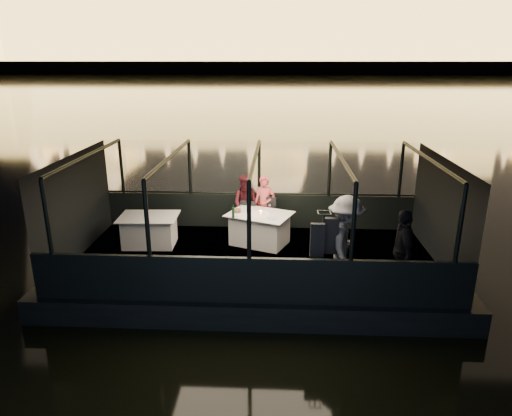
{
  "coord_description": "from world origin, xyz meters",
  "views": [
    {
      "loc": [
        0.5,
        -9.43,
        4.77
      ],
      "look_at": [
        0.0,
        0.4,
        1.55
      ],
      "focal_mm": 32.0,
      "sensor_mm": 36.0,
      "label": 1
    }
  ],
  "objects_px": {
    "coat_stand": "(322,250)",
    "person_woman_coral": "(264,205)",
    "chair_port_right": "(267,220)",
    "dining_table_central": "(260,229)",
    "person_man_maroon": "(247,205)",
    "chair_port_left": "(248,220)",
    "passenger_stripe": "(345,248)",
    "wine_bottle": "(233,211)",
    "passenger_dark": "(402,249)",
    "dining_table_aft": "(149,230)"
  },
  "relations": [
    {
      "from": "dining_table_aft",
      "to": "wine_bottle",
      "type": "distance_m",
      "value": 2.1
    },
    {
      "from": "chair_port_right",
      "to": "person_man_maroon",
      "type": "distance_m",
      "value": 0.67
    },
    {
      "from": "dining_table_central",
      "to": "person_man_maroon",
      "type": "distance_m",
      "value": 0.89
    },
    {
      "from": "passenger_dark",
      "to": "wine_bottle",
      "type": "relative_size",
      "value": 5.41
    },
    {
      "from": "person_woman_coral",
      "to": "person_man_maroon",
      "type": "height_order",
      "value": "person_man_maroon"
    },
    {
      "from": "coat_stand",
      "to": "passenger_dark",
      "type": "xyz_separation_m",
      "value": [
        1.52,
        0.21,
        -0.05
      ]
    },
    {
      "from": "chair_port_left",
      "to": "dining_table_aft",
      "type": "bearing_deg",
      "value": -149.43
    },
    {
      "from": "chair_port_left",
      "to": "dining_table_central",
      "type": "bearing_deg",
      "value": -39.69
    },
    {
      "from": "chair_port_right",
      "to": "dining_table_central",
      "type": "bearing_deg",
      "value": -91.74
    },
    {
      "from": "chair_port_right",
      "to": "person_man_maroon",
      "type": "xyz_separation_m",
      "value": [
        -0.53,
        0.27,
        0.3
      ]
    },
    {
      "from": "chair_port_right",
      "to": "coat_stand",
      "type": "height_order",
      "value": "coat_stand"
    },
    {
      "from": "chair_port_left",
      "to": "wine_bottle",
      "type": "xyz_separation_m",
      "value": [
        -0.28,
        -0.76,
        0.47
      ]
    },
    {
      "from": "chair_port_right",
      "to": "person_woman_coral",
      "type": "relative_size",
      "value": 0.65
    },
    {
      "from": "dining_table_central",
      "to": "passenger_dark",
      "type": "bearing_deg",
      "value": -38.13
    },
    {
      "from": "passenger_stripe",
      "to": "chair_port_left",
      "type": "bearing_deg",
      "value": 48.41
    },
    {
      "from": "dining_table_central",
      "to": "person_woman_coral",
      "type": "distance_m",
      "value": 0.81
    },
    {
      "from": "chair_port_left",
      "to": "person_woman_coral",
      "type": "bearing_deg",
      "value": 47.9
    },
    {
      "from": "person_woman_coral",
      "to": "passenger_dark",
      "type": "xyz_separation_m",
      "value": [
        2.7,
        -2.91,
        0.1
      ]
    },
    {
      "from": "person_woman_coral",
      "to": "passenger_stripe",
      "type": "xyz_separation_m",
      "value": [
        1.63,
        -2.91,
        0.1
      ]
    },
    {
      "from": "person_man_maroon",
      "to": "passenger_stripe",
      "type": "height_order",
      "value": "passenger_stripe"
    },
    {
      "from": "chair_port_right",
      "to": "passenger_stripe",
      "type": "bearing_deg",
      "value": -40.64
    },
    {
      "from": "coat_stand",
      "to": "person_man_maroon",
      "type": "relative_size",
      "value": 1.1
    },
    {
      "from": "dining_table_aft",
      "to": "chair_port_right",
      "type": "distance_m",
      "value": 2.88
    },
    {
      "from": "dining_table_central",
      "to": "passenger_dark",
      "type": "xyz_separation_m",
      "value": [
        2.79,
        -2.19,
        0.47
      ]
    },
    {
      "from": "chair_port_right",
      "to": "passenger_dark",
      "type": "bearing_deg",
      "value": -26.3
    },
    {
      "from": "coat_stand",
      "to": "passenger_dark",
      "type": "relative_size",
      "value": 1.02
    },
    {
      "from": "person_man_maroon",
      "to": "passenger_dark",
      "type": "xyz_separation_m",
      "value": [
        3.16,
        -2.91,
        0.1
      ]
    },
    {
      "from": "dining_table_central",
      "to": "chair_port_left",
      "type": "bearing_deg",
      "value": 125.64
    },
    {
      "from": "dining_table_central",
      "to": "wine_bottle",
      "type": "height_order",
      "value": "wine_bottle"
    },
    {
      "from": "chair_port_left",
      "to": "passenger_stripe",
      "type": "relative_size",
      "value": 0.46
    },
    {
      "from": "dining_table_aft",
      "to": "passenger_stripe",
      "type": "xyz_separation_m",
      "value": [
        4.35,
        -1.98,
        0.47
      ]
    },
    {
      "from": "dining_table_central",
      "to": "chair_port_left",
      "type": "relative_size",
      "value": 1.67
    },
    {
      "from": "person_woman_coral",
      "to": "wine_bottle",
      "type": "xyz_separation_m",
      "value": [
        -0.69,
        -1.03,
        0.17
      ]
    },
    {
      "from": "dining_table_central",
      "to": "passenger_dark",
      "type": "distance_m",
      "value": 3.58
    },
    {
      "from": "dining_table_central",
      "to": "wine_bottle",
      "type": "relative_size",
      "value": 4.78
    },
    {
      "from": "coat_stand",
      "to": "person_woman_coral",
      "type": "relative_size",
      "value": 1.11
    },
    {
      "from": "coat_stand",
      "to": "dining_table_central",
      "type": "bearing_deg",
      "value": 117.88
    },
    {
      "from": "dining_table_central",
      "to": "person_man_maroon",
      "type": "height_order",
      "value": "person_man_maroon"
    },
    {
      "from": "dining_table_aft",
      "to": "wine_bottle",
      "type": "relative_size",
      "value": 4.52
    },
    {
      "from": "dining_table_central",
      "to": "dining_table_aft",
      "type": "relative_size",
      "value": 1.06
    },
    {
      "from": "chair_port_left",
      "to": "chair_port_right",
      "type": "height_order",
      "value": "chair_port_right"
    },
    {
      "from": "chair_port_left",
      "to": "wine_bottle",
      "type": "bearing_deg",
      "value": -95.27
    },
    {
      "from": "wine_bottle",
      "to": "person_man_maroon",
      "type": "bearing_deg",
      "value": 77.08
    },
    {
      "from": "coat_stand",
      "to": "wine_bottle",
      "type": "xyz_separation_m",
      "value": [
        -1.87,
        2.09,
        0.02
      ]
    },
    {
      "from": "dining_table_aft",
      "to": "chair_port_left",
      "type": "bearing_deg",
      "value": 15.89
    },
    {
      "from": "dining_table_central",
      "to": "person_woman_coral",
      "type": "bearing_deg",
      "value": 82.91
    },
    {
      "from": "person_woman_coral",
      "to": "person_man_maroon",
      "type": "xyz_separation_m",
      "value": [
        -0.45,
        0.0,
        0.0
      ]
    },
    {
      "from": "chair_port_left",
      "to": "passenger_stripe",
      "type": "distance_m",
      "value": 3.36
    },
    {
      "from": "dining_table_central",
      "to": "passenger_stripe",
      "type": "bearing_deg",
      "value": -51.82
    },
    {
      "from": "person_woman_coral",
      "to": "person_man_maroon",
      "type": "relative_size",
      "value": 1.0
    }
  ]
}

